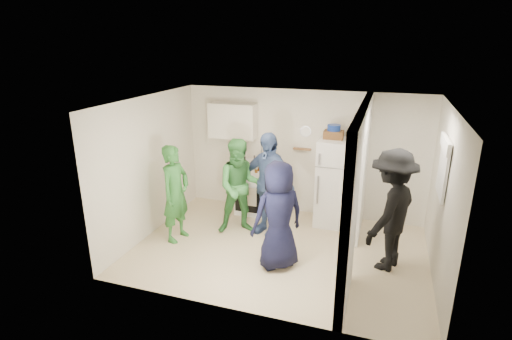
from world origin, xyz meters
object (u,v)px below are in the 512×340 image
at_px(person_green_left, 176,194).
at_px(person_nook, 391,210).
at_px(stove, 255,192).
at_px(person_green_center, 241,187).
at_px(wicker_basket, 334,135).
at_px(person_denim, 268,184).
at_px(person_navy, 278,216).
at_px(blue_bowl, 334,128).
at_px(yellow_cup_stack_top, 351,135).
at_px(fridge, 336,183).

height_order(person_green_left, person_nook, person_nook).
height_order(stove, person_green_left, person_green_left).
bearing_deg(person_nook, person_green_center, -76.14).
bearing_deg(stove, wicker_basket, 0.76).
distance_m(wicker_basket, person_nook, 1.90).
xyz_separation_m(person_denim, person_navy, (0.48, -1.05, -0.09)).
bearing_deg(person_denim, person_green_left, -131.33).
height_order(blue_bowl, person_nook, blue_bowl).
relative_size(wicker_basket, yellow_cup_stack_top, 1.40).
bearing_deg(person_nook, wicker_basket, -117.95).
bearing_deg(person_navy, fridge, -150.70).
relative_size(stove, person_nook, 0.46).
distance_m(wicker_basket, person_denim, 1.51).
bearing_deg(person_green_left, person_green_center, -48.94).
bearing_deg(blue_bowl, person_navy, -105.75).
bearing_deg(stove, person_denim, -57.41).
bearing_deg(person_denim, yellow_cup_stack_top, 48.07).
bearing_deg(person_green_center, fridge, 4.77).
relative_size(yellow_cup_stack_top, person_nook, 0.13).
distance_m(blue_bowl, person_nook, 1.96).
bearing_deg(fridge, stove, 178.93).
relative_size(blue_bowl, person_green_center, 0.14).
bearing_deg(wicker_basket, person_nook, -50.90).
bearing_deg(person_denim, person_navy, -43.75).
bearing_deg(fridge, person_green_center, -150.96).
xyz_separation_m(wicker_basket, blue_bowl, (0.00, 0.00, 0.13)).
bearing_deg(person_navy, person_denim, -107.06).
height_order(fridge, person_green_center, person_green_center).
bearing_deg(blue_bowl, wicker_basket, 0.00).
relative_size(person_denim, person_nook, 0.99).
distance_m(blue_bowl, person_navy, 2.18).
xyz_separation_m(stove, person_green_left, (-0.94, -1.53, 0.43)).
bearing_deg(fridge, person_denim, -145.54).
relative_size(stove, fridge, 0.52).
bearing_deg(fridge, person_green_left, -149.62).
bearing_deg(person_denim, person_green_center, -144.20).
bearing_deg(person_navy, person_green_center, -85.79).
relative_size(fridge, blue_bowl, 6.95).
bearing_deg(fridge, person_navy, -109.05).
height_order(wicker_basket, yellow_cup_stack_top, yellow_cup_stack_top).
relative_size(person_green_left, person_denim, 0.91).
height_order(yellow_cup_stack_top, person_navy, yellow_cup_stack_top).
relative_size(person_green_left, person_nook, 0.91).
height_order(fridge, person_nook, person_nook).
distance_m(yellow_cup_stack_top, person_denim, 1.70).
xyz_separation_m(fridge, wicker_basket, (-0.10, 0.05, 0.91)).
relative_size(blue_bowl, person_navy, 0.14).
relative_size(stove, wicker_basket, 2.49).
distance_m(wicker_basket, blue_bowl, 0.13).
bearing_deg(yellow_cup_stack_top, person_denim, -153.58).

